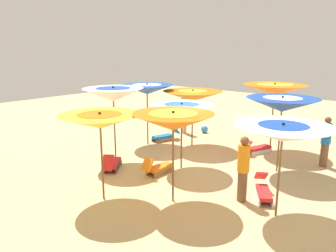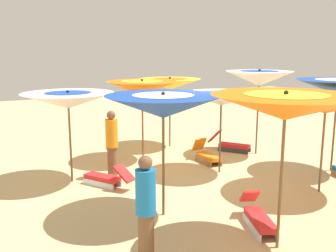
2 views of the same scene
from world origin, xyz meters
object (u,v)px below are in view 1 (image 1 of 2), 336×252
at_px(beach_umbrella_3, 113,94).
at_px(beach_umbrella_6, 147,89).
at_px(lounger_3, 257,148).
at_px(beachgoer_2, 243,168).
at_px(beach_umbrella_4, 182,109).
at_px(beachgoer_0, 184,112).
at_px(lounger_2, 263,190).
at_px(beachgoer_1, 326,141).
at_px(beach_ball, 204,129).
at_px(beach_umbrella_0, 100,121).
at_px(beach_umbrella_8, 275,90).
at_px(lounger_4, 112,164).
at_px(beach_umbrella_5, 282,104).
at_px(lounger_0, 165,135).
at_px(lounger_1, 158,168).
at_px(beach_umbrella_7, 193,96).
at_px(beach_umbrella_1, 173,121).
at_px(beach_umbrella_2, 283,133).

height_order(beach_umbrella_3, beach_umbrella_6, beach_umbrella_3).
relative_size(lounger_3, beachgoer_2, 0.77).
height_order(beach_umbrella_4, beachgoer_0, beach_umbrella_4).
bearing_deg(lounger_2, beachgoer_1, 139.27).
distance_m(beach_umbrella_6, beach_ball, 3.67).
height_order(beach_umbrella_0, beach_umbrella_8, beach_umbrella_8).
height_order(beach_umbrella_6, lounger_4, beach_umbrella_6).
height_order(beach_umbrella_5, lounger_4, beach_umbrella_5).
relative_size(lounger_0, lounger_1, 1.11).
bearing_deg(beach_umbrella_7, beach_umbrella_1, 30.74).
bearing_deg(beach_umbrella_8, beach_umbrella_5, 28.64).
relative_size(beach_umbrella_6, lounger_2, 1.92).
bearing_deg(lounger_1, lounger_3, -16.90).
distance_m(lounger_2, beachgoer_0, 6.88).
distance_m(lounger_2, lounger_3, 3.75).
bearing_deg(lounger_1, beach_umbrella_6, 52.57).
relative_size(beach_umbrella_2, lounger_0, 1.75).
bearing_deg(beach_ball, lounger_2, 47.32).
distance_m(beachgoer_0, beachgoer_1, 6.14).
relative_size(beachgoer_0, beach_ball, 5.64).
bearing_deg(beachgoer_1, lounger_1, -49.68).
xyz_separation_m(beach_umbrella_4, lounger_1, (0.89, -0.19, -1.72)).
xyz_separation_m(lounger_1, beach_ball, (-5.08, -1.75, -0.04)).
height_order(beach_umbrella_0, beach_umbrella_7, beach_umbrella_0).
height_order(beach_umbrella_1, lounger_0, beach_umbrella_1).
height_order(beach_umbrella_1, beach_umbrella_5, beach_umbrella_5).
bearing_deg(beachgoer_0, beach_umbrella_7, 111.76).
xyz_separation_m(beach_umbrella_2, lounger_4, (0.56, -5.12, -1.77)).
height_order(beach_umbrella_2, beach_umbrella_5, beach_umbrella_5).
bearing_deg(beach_umbrella_6, beach_umbrella_1, 51.08).
xyz_separation_m(beach_umbrella_1, beachgoer_2, (-1.14, 1.32, -1.18)).
bearing_deg(beachgoer_0, lounger_3, 146.17).
xyz_separation_m(beachgoer_0, beachgoer_2, (4.42, 5.27, -0.08)).
distance_m(beachgoer_0, beachgoer_2, 6.88).
xyz_separation_m(beach_umbrella_2, beach_umbrella_7, (-3.23, -4.78, 0.01)).
distance_m(beach_umbrella_2, beachgoer_1, 4.29).
relative_size(beach_umbrella_2, beach_umbrella_5, 0.93).
relative_size(beach_umbrella_8, lounger_3, 1.96).
relative_size(lounger_0, lounger_3, 0.97).
bearing_deg(beach_umbrella_3, beach_umbrella_4, 116.22).
height_order(beach_umbrella_3, beachgoer_1, beach_umbrella_3).
xyz_separation_m(beach_umbrella_8, lounger_1, (4.57, -1.60, -2.10)).
distance_m(beach_umbrella_1, lounger_0, 5.83).
relative_size(beach_umbrella_4, beachgoer_1, 1.29).
height_order(beach_umbrella_5, beachgoer_0, beach_umbrella_5).
relative_size(beach_umbrella_5, lounger_4, 1.89).
bearing_deg(beach_umbrella_0, beachgoer_2, 128.69).
relative_size(beach_umbrella_4, beachgoer_2, 1.27).
relative_size(beach_umbrella_1, lounger_3, 1.79).
distance_m(beachgoer_1, beachgoer_2, 4.05).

